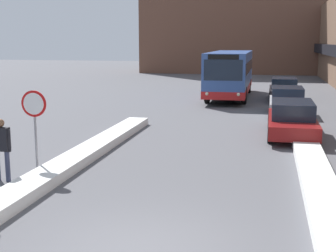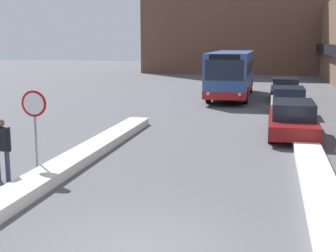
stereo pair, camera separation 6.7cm
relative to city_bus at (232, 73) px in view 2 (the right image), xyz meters
The scene contains 9 objects.
building_backdrop_far 27.06m from the city_bus, 89.28° to the left, with size 26.00×8.00×14.95m.
snow_bank_left 20.28m from the city_bus, 99.29° to the right, with size 0.90×17.35×0.31m.
snow_bank_right 21.34m from the city_bus, 79.35° to the right, with size 0.90×16.20×0.29m.
city_bus is the anchor object (origin of this frame).
parked_car_front 13.16m from the city_bus, 74.38° to the right, with size 1.89×4.90×1.41m.
parked_car_middle 7.97m from the city_bus, 63.46° to the right, with size 1.81×4.22×1.45m.
parked_car_back 3.73m from the city_bus, 11.54° to the right, with size 1.82×4.40×1.44m.
stop_sign 20.17m from the city_bus, 101.32° to the right, with size 0.76×0.08×2.42m.
pedestrian 21.21m from the city_bus, 102.19° to the right, with size 0.57×0.24×1.74m.
Camera 2 is at (2.28, -7.64, 3.80)m, focal length 50.00 mm.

